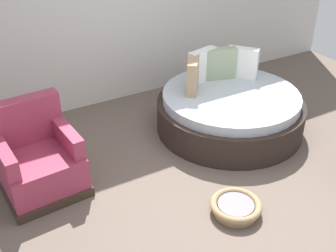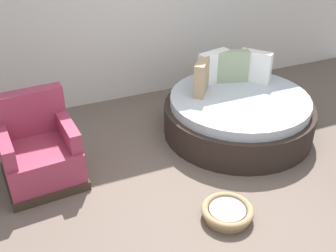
% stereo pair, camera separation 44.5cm
% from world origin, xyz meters
% --- Properties ---
extents(ground_plane, '(8.00, 8.00, 0.02)m').
position_xyz_m(ground_plane, '(0.00, 0.00, -0.01)').
color(ground_plane, '#66564C').
extents(round_daybed, '(1.89, 1.89, 0.95)m').
position_xyz_m(round_daybed, '(0.89, 0.99, 0.27)').
color(round_daybed, '#2D231E').
rests_on(round_daybed, ground_plane).
extents(red_armchair, '(0.85, 0.85, 0.94)m').
position_xyz_m(red_armchair, '(-1.57, 0.99, 0.33)').
color(red_armchair, '#38281E').
rests_on(red_armchair, ground_plane).
extents(pet_basket, '(0.51, 0.51, 0.13)m').
position_xyz_m(pet_basket, '(-0.03, -0.36, 0.07)').
color(pet_basket, '#9E7F56').
rests_on(pet_basket, ground_plane).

